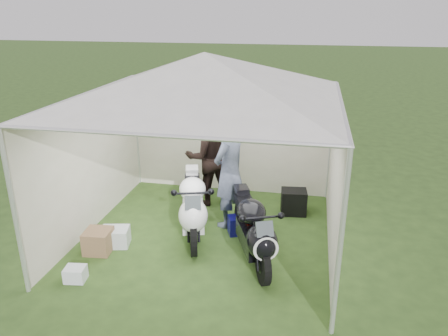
{
  "coord_description": "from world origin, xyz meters",
  "views": [
    {
      "loc": [
        1.59,
        -6.33,
        3.62
      ],
      "look_at": [
        0.22,
        0.35,
        1.09
      ],
      "focal_mm": 35.0,
      "sensor_mm": 36.0,
      "label": 1
    }
  ],
  "objects_px": {
    "paddock_stand": "(241,225)",
    "crate_1": "(98,241)",
    "equipment_box": "(294,202)",
    "crate_0": "(115,237)",
    "motorcycle_white": "(193,206)",
    "crate_2": "(75,274)",
    "person_dark_jacket": "(209,157)",
    "motorcycle_black": "(254,230)",
    "person_blue_jacket": "(230,171)",
    "canopy_tent": "(205,81)"
  },
  "relations": [
    {
      "from": "person_dark_jacket",
      "to": "crate_0",
      "type": "distance_m",
      "value": 2.35
    },
    {
      "from": "crate_2",
      "to": "motorcycle_black",
      "type": "bearing_deg",
      "value": 23.0
    },
    {
      "from": "paddock_stand",
      "to": "crate_2",
      "type": "bearing_deg",
      "value": -138.29
    },
    {
      "from": "motorcycle_white",
      "to": "crate_1",
      "type": "height_order",
      "value": "motorcycle_white"
    },
    {
      "from": "paddock_stand",
      "to": "crate_1",
      "type": "relative_size",
      "value": 1.03
    },
    {
      "from": "paddock_stand",
      "to": "person_blue_jacket",
      "type": "bearing_deg",
      "value": 130.63
    },
    {
      "from": "paddock_stand",
      "to": "person_dark_jacket",
      "type": "relative_size",
      "value": 0.22
    },
    {
      "from": "motorcycle_white",
      "to": "crate_2",
      "type": "xyz_separation_m",
      "value": [
        -1.28,
        -1.58,
        -0.45
      ]
    },
    {
      "from": "crate_1",
      "to": "crate_2",
      "type": "relative_size",
      "value": 1.43
    },
    {
      "from": "motorcycle_black",
      "to": "crate_2",
      "type": "height_order",
      "value": "motorcycle_black"
    },
    {
      "from": "paddock_stand",
      "to": "person_dark_jacket",
      "type": "xyz_separation_m",
      "value": [
        -0.81,
        1.12,
        0.78
      ]
    },
    {
      "from": "motorcycle_white",
      "to": "person_blue_jacket",
      "type": "distance_m",
      "value": 0.86
    },
    {
      "from": "canopy_tent",
      "to": "crate_1",
      "type": "relative_size",
      "value": 14.04
    },
    {
      "from": "paddock_stand",
      "to": "canopy_tent",
      "type": "bearing_deg",
      "value": -165.62
    },
    {
      "from": "motorcycle_white",
      "to": "crate_0",
      "type": "distance_m",
      "value": 1.34
    },
    {
      "from": "person_dark_jacket",
      "to": "equipment_box",
      "type": "relative_size",
      "value": 4.09
    },
    {
      "from": "motorcycle_white",
      "to": "paddock_stand",
      "type": "bearing_deg",
      "value": 1.6
    },
    {
      "from": "canopy_tent",
      "to": "person_blue_jacket",
      "type": "bearing_deg",
      "value": 55.72
    },
    {
      "from": "motorcycle_black",
      "to": "person_blue_jacket",
      "type": "xyz_separation_m",
      "value": [
        -0.58,
        1.11,
        0.47
      ]
    },
    {
      "from": "person_dark_jacket",
      "to": "crate_0",
      "type": "xyz_separation_m",
      "value": [
        -1.1,
        -1.92,
        -0.79
      ]
    },
    {
      "from": "crate_1",
      "to": "canopy_tent",
      "type": "bearing_deg",
      "value": 30.13
    },
    {
      "from": "equipment_box",
      "to": "paddock_stand",
      "type": "bearing_deg",
      "value": -131.22
    },
    {
      "from": "paddock_stand",
      "to": "crate_2",
      "type": "height_order",
      "value": "paddock_stand"
    },
    {
      "from": "person_blue_jacket",
      "to": "paddock_stand",
      "type": "bearing_deg",
      "value": 66.53
    },
    {
      "from": "motorcycle_white",
      "to": "motorcycle_black",
      "type": "bearing_deg",
      "value": -43.89
    },
    {
      "from": "canopy_tent",
      "to": "crate_2",
      "type": "distance_m",
      "value": 3.34
    },
    {
      "from": "canopy_tent",
      "to": "person_blue_jacket",
      "type": "xyz_separation_m",
      "value": [
        0.3,
        0.44,
        -1.58
      ]
    },
    {
      "from": "canopy_tent",
      "to": "crate_0",
      "type": "height_order",
      "value": "canopy_tent"
    },
    {
      "from": "motorcycle_white",
      "to": "crate_1",
      "type": "xyz_separation_m",
      "value": [
        -1.32,
        -0.79,
        -0.37
      ]
    },
    {
      "from": "motorcycle_black",
      "to": "paddock_stand",
      "type": "distance_m",
      "value": 0.95
    },
    {
      "from": "motorcycle_black",
      "to": "person_dark_jacket",
      "type": "distance_m",
      "value": 2.28
    },
    {
      "from": "paddock_stand",
      "to": "crate_0",
      "type": "height_order",
      "value": "paddock_stand"
    },
    {
      "from": "paddock_stand",
      "to": "equipment_box",
      "type": "height_order",
      "value": "equipment_box"
    },
    {
      "from": "person_blue_jacket",
      "to": "crate_0",
      "type": "distance_m",
      "value": 2.16
    },
    {
      "from": "motorcycle_white",
      "to": "crate_2",
      "type": "height_order",
      "value": "motorcycle_white"
    },
    {
      "from": "crate_0",
      "to": "crate_2",
      "type": "relative_size",
      "value": 1.55
    },
    {
      "from": "person_blue_jacket",
      "to": "crate_0",
      "type": "xyz_separation_m",
      "value": [
        -1.66,
        -1.09,
        -0.85
      ]
    },
    {
      "from": "motorcycle_white",
      "to": "crate_1",
      "type": "bearing_deg",
      "value": -165.23
    },
    {
      "from": "canopy_tent",
      "to": "crate_2",
      "type": "xyz_separation_m",
      "value": [
        -1.49,
        -1.68,
        -2.47
      ]
    },
    {
      "from": "person_dark_jacket",
      "to": "crate_0",
      "type": "height_order",
      "value": "person_dark_jacket"
    },
    {
      "from": "motorcycle_black",
      "to": "equipment_box",
      "type": "distance_m",
      "value": 1.86
    },
    {
      "from": "motorcycle_white",
      "to": "crate_0",
      "type": "height_order",
      "value": "motorcycle_white"
    },
    {
      "from": "motorcycle_white",
      "to": "person_dark_jacket",
      "type": "distance_m",
      "value": 1.42
    },
    {
      "from": "motorcycle_white",
      "to": "equipment_box",
      "type": "height_order",
      "value": "motorcycle_white"
    },
    {
      "from": "person_dark_jacket",
      "to": "crate_0",
      "type": "relative_size",
      "value": 4.29
    },
    {
      "from": "motorcycle_white",
      "to": "crate_2",
      "type": "distance_m",
      "value": 2.08
    },
    {
      "from": "paddock_stand",
      "to": "person_blue_jacket",
      "type": "xyz_separation_m",
      "value": [
        -0.25,
        0.29,
        0.84
      ]
    },
    {
      "from": "equipment_box",
      "to": "crate_0",
      "type": "relative_size",
      "value": 1.05
    },
    {
      "from": "person_dark_jacket",
      "to": "motorcycle_white",
      "type": "bearing_deg",
      "value": 67.14
    },
    {
      "from": "motorcycle_black",
      "to": "crate_2",
      "type": "relative_size",
      "value": 6.51
    }
  ]
}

